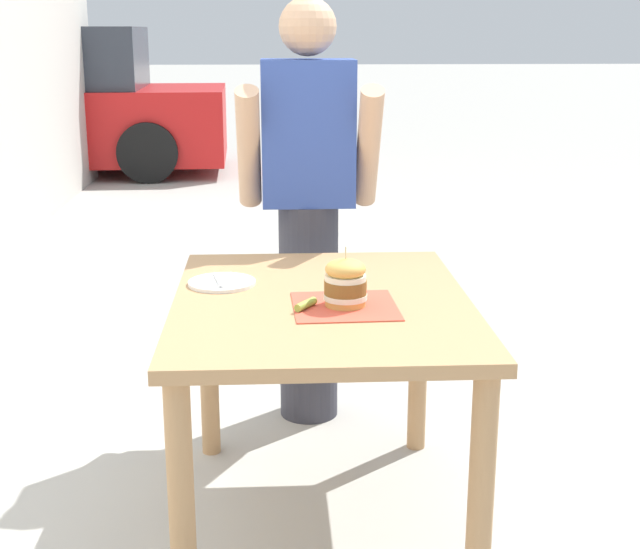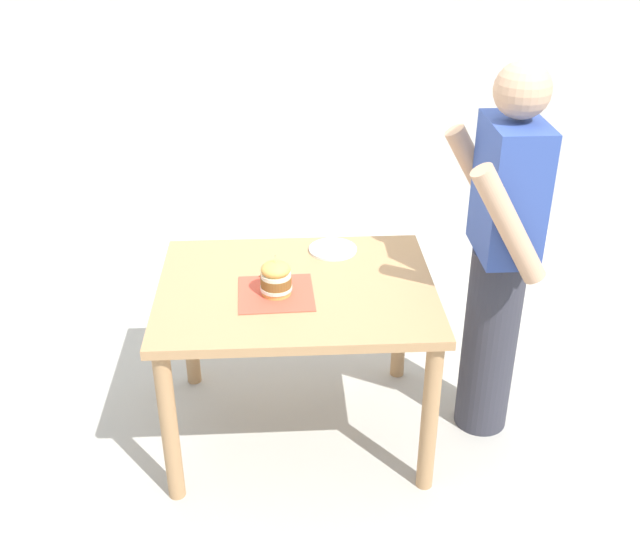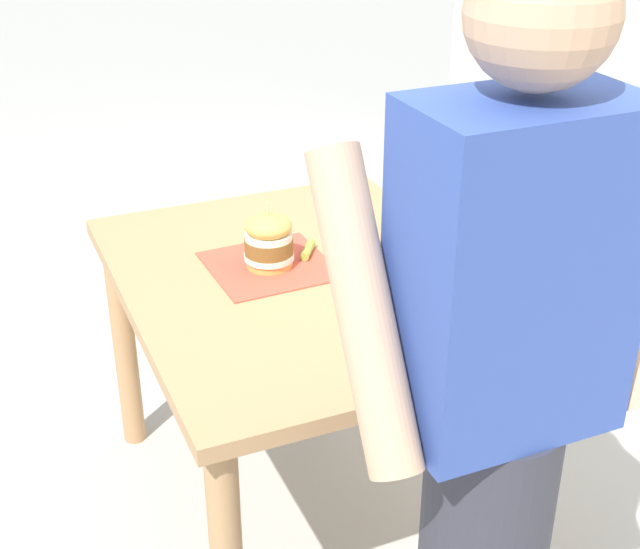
{
  "view_description": "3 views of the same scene",
  "coord_description": "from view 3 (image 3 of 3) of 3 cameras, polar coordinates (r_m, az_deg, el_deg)",
  "views": [
    {
      "loc": [
        -0.14,
        -2.62,
        1.57
      ],
      "look_at": [
        0.0,
        0.1,
        0.82
      ],
      "focal_mm": 50.0,
      "sensor_mm": 36.0,
      "label": 1
    },
    {
      "loc": [
        2.73,
        -0.05,
        2.32
      ],
      "look_at": [
        0.0,
        0.1,
        0.82
      ],
      "focal_mm": 42.0,
      "sensor_mm": 36.0,
      "label": 2
    },
    {
      "loc": [
        0.77,
        1.89,
        1.82
      ],
      "look_at": [
        0.0,
        0.1,
        0.82
      ],
      "focal_mm": 50.0,
      "sensor_mm": 36.0,
      "label": 3
    }
  ],
  "objects": [
    {
      "name": "side_plate_with_forks",
      "position": [
        2.28,
        8.09,
        -0.36
      ],
      "size": [
        0.22,
        0.22,
        0.02
      ],
      "color": "white",
      "rests_on": "patio_table"
    },
    {
      "name": "serving_paper",
      "position": [
        2.34,
        -3.24,
        0.58
      ],
      "size": [
        0.32,
        0.32,
        0.0
      ],
      "primitive_type": "cube",
      "rotation": [
        0.0,
        0.0,
        0.03
      ],
      "color": "#D64C38",
      "rests_on": "patio_table"
    },
    {
      "name": "sandwich",
      "position": [
        2.31,
        -3.3,
        2.18
      ],
      "size": [
        0.13,
        0.13,
        0.18
      ],
      "color": "gold",
      "rests_on": "serving_paper"
    },
    {
      "name": "diner_across_table",
      "position": [
        1.59,
        11.13,
        -9.27
      ],
      "size": [
        0.55,
        0.35,
        1.69
      ],
      "color": "#33333D",
      "rests_on": "ground"
    },
    {
      "name": "ground_plane",
      "position": [
        2.73,
        -0.85,
        -14.53
      ],
      "size": [
        80.0,
        80.0,
        0.0
      ],
      "primitive_type": "plane",
      "color": "#ADAAA3"
    },
    {
      "name": "patio_table",
      "position": [
        2.35,
        -0.96,
        -2.59
      ],
      "size": [
        0.91,
        1.16,
        0.77
      ],
      "color": "tan",
      "rests_on": "ground"
    },
    {
      "name": "pickle_spear",
      "position": [
        2.39,
        -0.78,
        1.59
      ],
      "size": [
        0.07,
        0.09,
        0.02
      ],
      "primitive_type": "cylinder",
      "rotation": [
        0.0,
        1.57,
        0.97
      ],
      "color": "#8EA83D",
      "rests_on": "serving_paper"
    }
  ]
}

